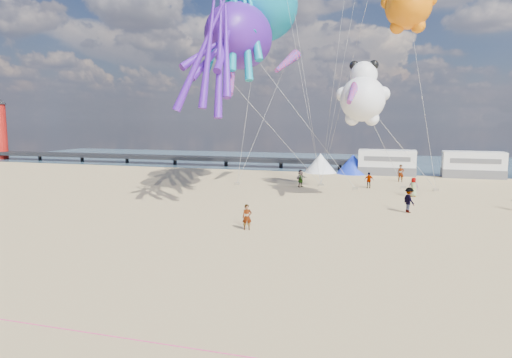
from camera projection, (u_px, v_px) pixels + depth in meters
name	position (u px, v px, depth m)	size (l,w,h in m)	color
ground	(227.00, 287.00, 18.57)	(120.00, 120.00, 0.00)	#D5B67B
water	(347.00, 162.00, 70.90)	(120.00, 120.00, 0.00)	#37576A
pier	(150.00, 157.00, 68.06)	(60.00, 3.00, 0.50)	black
motorhome_0	(387.00, 162.00, 54.76)	(6.60, 2.50, 3.00)	silver
motorhome_1	(473.00, 165.00, 52.13)	(6.60, 2.50, 3.00)	silver
tent_white	(320.00, 163.00, 57.02)	(4.00, 4.00, 2.40)	white
tent_blue	(353.00, 164.00, 55.91)	(4.00, 4.00, 2.40)	#1933CC
rope_line	(171.00, 345.00, 13.81)	(0.03, 0.03, 34.00)	#F2338C
standing_person	(247.00, 217.00, 27.98)	(0.58, 0.38, 1.59)	tan
beachgoer_0	(413.00, 187.00, 39.72)	(0.62, 0.40, 1.69)	#7F6659
beachgoer_2	(409.00, 200.00, 33.05)	(0.90, 0.70, 1.85)	#7F6659
beachgoer_3	(369.00, 180.00, 44.40)	(1.01, 0.58, 1.57)	#7F6659
beachgoer_4	(301.00, 178.00, 45.21)	(1.01, 0.42, 1.73)	#7F6659
beachgoer_5	(401.00, 173.00, 48.68)	(1.74, 0.55, 1.87)	#7F6659
sandbag_a	(237.00, 184.00, 46.91)	(0.50, 0.35, 0.22)	gray
sandbag_b	(355.00, 189.00, 43.58)	(0.50, 0.35, 0.22)	gray
sandbag_c	(436.00, 190.00, 42.70)	(0.50, 0.35, 0.22)	gray
sandbag_d	(403.00, 187.00, 44.37)	(0.50, 0.35, 0.22)	gray
sandbag_e	(321.00, 185.00, 46.02)	(0.50, 0.35, 0.22)	gray
kite_octopus_teal	(261.00, 4.00, 42.47)	(5.00, 11.66, 13.32)	#0B88A4
kite_octopus_purple	(239.00, 36.00, 38.29)	(4.50, 10.50, 12.00)	#4B169B
kite_panda	(363.00, 99.00, 36.82)	(4.41, 4.15, 6.22)	white
kite_teddy_orange	(408.00, 6.00, 36.10)	(4.42, 4.16, 6.24)	orange
windsock_left	(287.00, 62.00, 44.46)	(1.10, 6.24, 6.24)	red
windsock_mid	(355.00, 86.00, 35.85)	(1.00, 6.38, 6.38)	red
windsock_right	(231.00, 81.00, 36.37)	(0.90, 4.83, 4.83)	red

